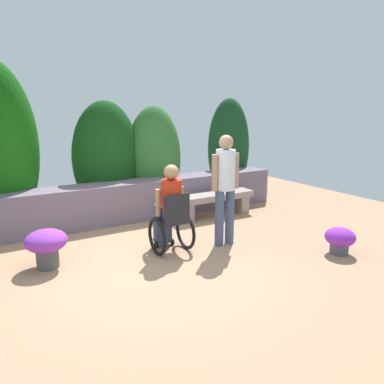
{
  "coord_description": "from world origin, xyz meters",
  "views": [
    {
      "loc": [
        -1.96,
        -4.45,
        2.1
      ],
      "look_at": [
        0.84,
        0.26,
        0.85
      ],
      "focal_mm": 33.95,
      "sensor_mm": 36.0,
      "label": 1
    }
  ],
  "objects_px": {
    "person_standing_companion": "(225,183)",
    "flower_pot_purple_near": "(340,239)",
    "person_in_wheelchair": "(170,211)",
    "stone_bench": "(215,201)",
    "flower_pot_terracotta_by_wall": "(46,244)"
  },
  "relations": [
    {
      "from": "person_standing_companion",
      "to": "flower_pot_purple_near",
      "type": "relative_size",
      "value": 3.95
    },
    {
      "from": "flower_pot_terracotta_by_wall",
      "to": "person_standing_companion",
      "type": "bearing_deg",
      "value": -11.26
    },
    {
      "from": "stone_bench",
      "to": "flower_pot_terracotta_by_wall",
      "type": "distance_m",
      "value": 3.42
    },
    {
      "from": "stone_bench",
      "to": "flower_pot_purple_near",
      "type": "height_order",
      "value": "stone_bench"
    },
    {
      "from": "stone_bench",
      "to": "person_in_wheelchair",
      "type": "xyz_separation_m",
      "value": [
        -1.6,
        -1.18,
        0.3
      ]
    },
    {
      "from": "person_standing_companion",
      "to": "flower_pot_purple_near",
      "type": "bearing_deg",
      "value": -38.16
    },
    {
      "from": "stone_bench",
      "to": "flower_pot_terracotta_by_wall",
      "type": "relative_size",
      "value": 3.05
    },
    {
      "from": "person_in_wheelchair",
      "to": "flower_pot_terracotta_by_wall",
      "type": "xyz_separation_m",
      "value": [
        -1.71,
        0.32,
        -0.29
      ]
    },
    {
      "from": "person_in_wheelchair",
      "to": "flower_pot_purple_near",
      "type": "xyz_separation_m",
      "value": [
        2.11,
        -1.37,
        -0.4
      ]
    },
    {
      "from": "flower_pot_purple_near",
      "to": "stone_bench",
      "type": "bearing_deg",
      "value": 101.31
    },
    {
      "from": "stone_bench",
      "to": "person_in_wheelchair",
      "type": "bearing_deg",
      "value": -142.04
    },
    {
      "from": "stone_bench",
      "to": "flower_pot_purple_near",
      "type": "bearing_deg",
      "value": -77.08
    },
    {
      "from": "stone_bench",
      "to": "flower_pot_purple_near",
      "type": "xyz_separation_m",
      "value": [
        0.51,
        -2.55,
        -0.1
      ]
    },
    {
      "from": "person_in_wheelchair",
      "to": "flower_pot_purple_near",
      "type": "distance_m",
      "value": 2.55
    },
    {
      "from": "person_standing_companion",
      "to": "flower_pot_terracotta_by_wall",
      "type": "distance_m",
      "value": 2.7
    }
  ]
}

